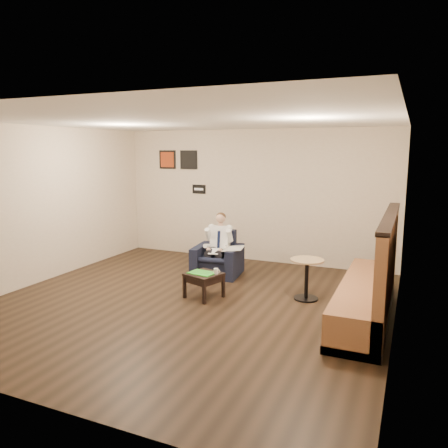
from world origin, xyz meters
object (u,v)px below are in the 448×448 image
at_px(cafe_table, 306,279).
at_px(armchair, 218,254).
at_px(banquette, 367,267).
at_px(coffee_mug, 216,271).
at_px(green_folder, 202,273).
at_px(side_table, 204,285).
at_px(smartphone, 212,272).
at_px(seated_man, 216,247).

bearing_deg(cafe_table, armchair, 159.44).
height_order(armchair, banquette, banquette).
height_order(armchair, coffee_mug, armchair).
distance_m(armchair, green_folder, 1.34).
bearing_deg(banquette, coffee_mug, -176.65).
bearing_deg(side_table, armchair, 104.91).
xyz_separation_m(side_table, coffee_mug, (0.19, 0.05, 0.25)).
xyz_separation_m(armchair, cafe_table, (1.88, -0.71, -0.08)).
relative_size(smartphone, cafe_table, 0.19).
height_order(side_table, cafe_table, cafe_table).
bearing_deg(side_table, green_folder, -164.28).
bearing_deg(seated_man, armchair, 90.00).
height_order(armchair, side_table, armchair).
relative_size(armchair, smartphone, 6.70).
bearing_deg(coffee_mug, smartphone, 144.92).
distance_m(smartphone, cafe_table, 1.52).
distance_m(armchair, seated_man, 0.19).
distance_m(armchair, side_table, 1.35).
relative_size(armchair, green_folder, 2.09).
height_order(seated_man, coffee_mug, seated_man).
bearing_deg(side_table, seated_man, 105.62).
xyz_separation_m(seated_man, side_table, (0.33, -1.18, -0.36)).
relative_size(green_folder, banquette, 0.14).
height_order(green_folder, smartphone, green_folder).
bearing_deg(seated_man, banquette, -26.33).
bearing_deg(seated_man, coffee_mug, -72.11).
distance_m(seated_man, side_table, 1.28).
bearing_deg(cafe_table, green_folder, -159.29).
height_order(armchair, smartphone, armchair).
height_order(seated_man, smartphone, seated_man).
distance_m(smartphone, banquette, 2.41).
bearing_deg(armchair, banquette, -28.15).
xyz_separation_m(seated_man, green_folder, (0.30, -1.19, -0.15)).
height_order(side_table, smartphone, smartphone).
height_order(smartphone, banquette, banquette).
bearing_deg(armchair, coffee_mug, -73.52).
xyz_separation_m(armchair, seated_man, (0.01, -0.11, 0.15)).
bearing_deg(smartphone, green_folder, -103.96).
xyz_separation_m(side_table, banquette, (2.48, 0.19, 0.54)).
height_order(seated_man, banquette, banquette).
bearing_deg(cafe_table, seated_man, 162.23).
relative_size(smartphone, banquette, 0.04).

